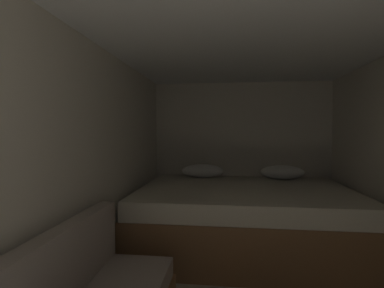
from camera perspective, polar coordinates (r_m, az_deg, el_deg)
wall_back at (r=4.43m, az=9.54°, el=-1.80°), size 2.67×0.05×2.10m
wall_left at (r=2.36m, az=-21.26°, el=-5.56°), size 0.05×4.66×2.10m
ceiling_slab at (r=2.20m, az=12.70°, el=22.35°), size 2.67×4.66×0.05m
bed at (r=3.60m, az=10.16°, el=-13.79°), size 2.45×1.79×0.91m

